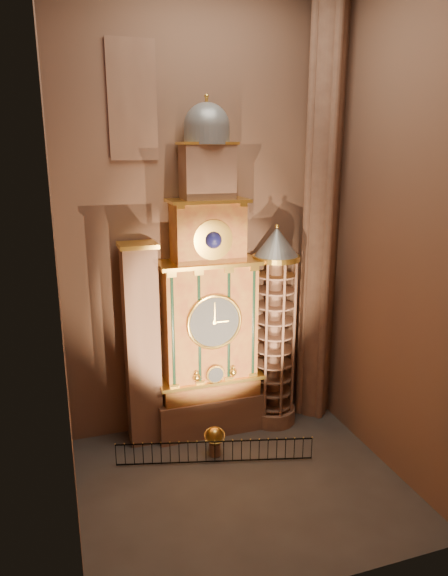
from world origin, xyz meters
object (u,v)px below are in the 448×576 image
object	(u,v)px
stair_turret	(274,330)
iron_railing	(215,452)
portrait_tower	(142,345)
celestial_globe	(215,439)
astronomical_clock	(209,309)

from	to	relation	value
stair_turret	iron_railing	xyz separation A→B (m)	(-4.17, -2.87, -4.66)
portrait_tower	iron_railing	bearing A→B (deg)	-49.06
iron_railing	celestial_globe	bearing A→B (deg)	73.55
astronomical_clock	celestial_globe	bearing A→B (deg)	-100.91
astronomical_clock	iron_railing	world-z (taller)	astronomical_clock
astronomical_clock	celestial_globe	size ratio (longest dim) A/B	11.29
astronomical_clock	portrait_tower	size ratio (longest dim) A/B	1.64
portrait_tower	iron_railing	xyz separation A→B (m)	(2.73, -3.15, -4.54)
stair_turret	iron_railing	bearing A→B (deg)	-145.50
stair_turret	celestial_globe	xyz separation A→B (m)	(-3.98, -2.21, -4.38)
celestial_globe	iron_railing	size ratio (longest dim) A/B	0.17
portrait_tower	astronomical_clock	bearing A→B (deg)	-0.29
astronomical_clock	iron_railing	xyz separation A→B (m)	(-0.67, -3.13, -6.07)
stair_turret	iron_railing	size ratio (longest dim) A/B	1.21
astronomical_clock	portrait_tower	distance (m)	3.73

